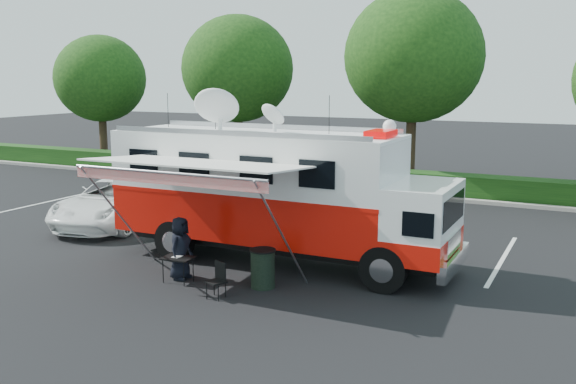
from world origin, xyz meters
name	(u,v)px	position (x,y,z in m)	size (l,w,h in m)	color
ground_plane	(280,262)	(0.00, 0.00, 0.00)	(120.00, 120.00, 0.00)	black
back_border	(438,78)	(1.14, 12.90, 5.00)	(60.00, 6.14, 8.87)	#9E998E
stall_lines	(308,236)	(-0.50, 3.00, 0.00)	(24.12, 5.50, 0.01)	silver
command_truck	(277,192)	(-0.08, 0.00, 1.96)	(9.55, 2.63, 4.59)	black
awning	(193,167)	(-0.94, -2.73, 2.96)	(5.21, 2.69, 3.15)	white
white_suv	(119,224)	(-7.19, 1.69, 0.00)	(2.64, 5.72, 1.59)	white
person	(181,278)	(-1.60, -2.41, 0.00)	(0.78, 0.51, 1.60)	black
folding_table	(178,259)	(-1.49, -2.69, 0.60)	(0.80, 0.60, 0.65)	black
folding_chair	(218,277)	(-0.01, -3.16, 0.49)	(0.52, 0.55, 0.84)	black
trash_bin	(263,268)	(0.59, -2.09, 0.48)	(0.64, 0.64, 0.95)	black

